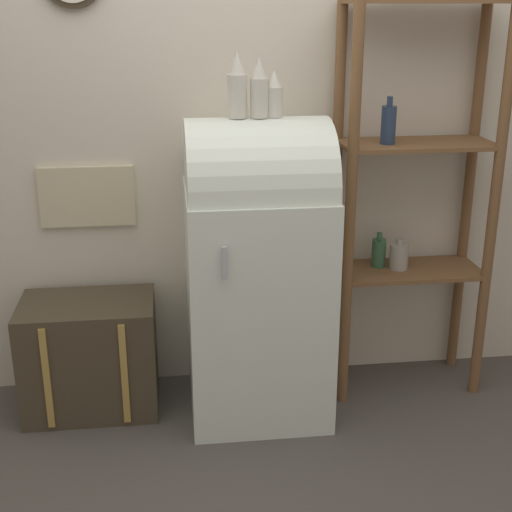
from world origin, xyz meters
name	(u,v)px	position (x,y,z in m)	size (l,w,h in m)	color
ground_plane	(263,430)	(0.00, 0.00, 0.00)	(12.00, 12.00, 0.00)	#4C4742
wall_back	(247,113)	(0.00, 0.57, 1.35)	(7.00, 0.09, 2.70)	beige
refrigerator	(257,264)	(0.00, 0.23, 0.72)	(0.63, 0.67, 1.38)	silver
suitcase_trunk	(90,355)	(-0.78, 0.31, 0.27)	(0.61, 0.42, 0.54)	#423828
shelf_unit	(412,184)	(0.75, 0.36, 1.04)	(0.72, 0.34, 1.86)	brown
vase_left	(237,87)	(-0.08, 0.23, 1.51)	(0.08, 0.08, 0.27)	beige
vase_center	(259,90)	(0.01, 0.23, 1.50)	(0.08, 0.08, 0.25)	beige
vase_right	(274,95)	(0.07, 0.24, 1.47)	(0.08, 0.08, 0.19)	beige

